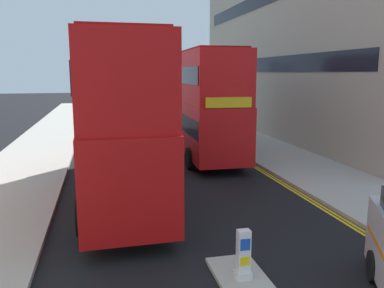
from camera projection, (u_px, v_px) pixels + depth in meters
The scene contains 12 objects.
sidewalk_right at pixel (277, 155), 21.54m from camera, with size 4.00×80.00×0.14m, color #ADA89E.
sidewalk_left at pixel (26, 167), 18.65m from camera, with size 4.00×80.00×0.14m, color #ADA89E.
kerb_line_outer at pixel (256, 166), 19.17m from camera, with size 0.10×56.00×0.01m, color yellow.
kerb_line_inner at pixel (252, 166), 19.13m from camera, with size 0.10×56.00×0.01m, color yellow.
traffic_island at pixel (243, 280), 8.53m from camera, with size 1.10×2.20×0.10m, color #ADA89E.
keep_left_bollard at pixel (243, 256), 8.43m from camera, with size 0.36×0.28×1.11m.
double_decker_bus_away at pixel (117, 115), 14.00m from camera, with size 2.93×10.85×5.64m.
double_decker_bus_oncoming at pixel (200, 100), 21.53m from camera, with size 3.00×10.87×5.64m.
pedestrian_far at pixel (231, 122), 28.67m from camera, with size 0.34×0.22×1.62m.
street_tree_near at pixel (207, 93), 30.96m from camera, with size 2.22×2.10×5.48m.
street_tree_mid at pixel (189, 85), 43.36m from camera, with size 1.51×1.74×6.45m.
townhouse_terrace_right at pixel (325, 43), 28.91m from camera, with size 10.08×28.00×13.34m.
Camera 1 is at (-2.85, -3.47, 4.52)m, focal length 36.56 mm.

